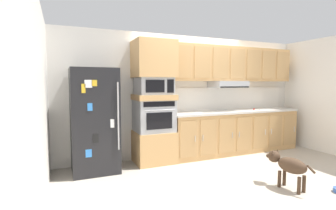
{
  "coord_description": "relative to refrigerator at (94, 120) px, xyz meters",
  "views": [
    {
      "loc": [
        -2.55,
        -3.77,
        1.5
      ],
      "look_at": [
        -0.88,
        0.16,
        1.15
      ],
      "focal_mm": 27.25,
      "sensor_mm": 36.0,
      "label": 1
    }
  ],
  "objects": [
    {
      "name": "ground_plane",
      "position": [
        2.02,
        -0.68,
        -0.88
      ],
      "size": [
        9.6,
        9.6,
        0.0
      ],
      "primitive_type": "plane",
      "color": "#B2A899"
    },
    {
      "name": "back_kitchen_wall",
      "position": [
        2.02,
        0.43,
        0.37
      ],
      "size": [
        6.2,
        0.12,
        2.5
      ],
      "primitive_type": "cube",
      "color": "silver",
      "rests_on": "ground"
    },
    {
      "name": "side_panel_left",
      "position": [
        -0.78,
        -0.68,
        0.37
      ],
      "size": [
        0.12,
        7.1,
        2.5
      ],
      "primitive_type": "cube",
      "color": "silver",
      "rests_on": "ground"
    },
    {
      "name": "side_panel_right",
      "position": [
        4.82,
        -0.68,
        0.37
      ],
      "size": [
        0.12,
        7.1,
        2.5
      ],
      "primitive_type": "cube",
      "color": "white",
      "rests_on": "ground"
    },
    {
      "name": "refrigerator",
      "position": [
        0.0,
        0.0,
        0.0
      ],
      "size": [
        0.76,
        0.73,
        1.76
      ],
      "color": "black",
      "rests_on": "ground"
    },
    {
      "name": "oven_base_cabinet",
      "position": [
        1.1,
        0.07,
        -0.58
      ],
      "size": [
        0.74,
        0.62,
        0.6
      ],
      "primitive_type": "cube",
      "color": "tan",
      "rests_on": "ground"
    },
    {
      "name": "built_in_oven",
      "position": [
        1.1,
        0.07,
        0.02
      ],
      "size": [
        0.7,
        0.62,
        0.6
      ],
      "color": "#A8AAAF",
      "rests_on": "oven_base_cabinet"
    },
    {
      "name": "appliance_mid_shelf",
      "position": [
        1.1,
        0.07,
        0.37
      ],
      "size": [
        0.74,
        0.62,
        0.1
      ],
      "primitive_type": "cube",
      "color": "tan",
      "rests_on": "built_in_oven"
    },
    {
      "name": "microwave",
      "position": [
        1.1,
        0.07,
        0.58
      ],
      "size": [
        0.64,
        0.54,
        0.32
      ],
      "color": "#A8AAAF",
      "rests_on": "appliance_mid_shelf"
    },
    {
      "name": "appliance_upper_cabinet",
      "position": [
        1.1,
        0.07,
        1.08
      ],
      "size": [
        0.74,
        0.62,
        0.68
      ],
      "primitive_type": "cube",
      "color": "tan",
      "rests_on": "microwave"
    },
    {
      "name": "lower_cabinet_run",
      "position": [
        2.99,
        0.07,
        -0.44
      ],
      "size": [
        3.03,
        0.63,
        0.88
      ],
      "color": "tan",
      "rests_on": "ground"
    },
    {
      "name": "countertop_slab",
      "position": [
        2.99,
        0.07,
        0.02
      ],
      "size": [
        3.07,
        0.64,
        0.04
      ],
      "primitive_type": "cube",
      "color": "beige",
      "rests_on": "lower_cabinet_run"
    },
    {
      "name": "backsplash_panel",
      "position": [
        2.99,
        0.36,
        0.29
      ],
      "size": [
        3.07,
        0.02,
        0.5
      ],
      "primitive_type": "cube",
      "color": "white",
      "rests_on": "countertop_slab"
    },
    {
      "name": "upper_cabinet_with_hood",
      "position": [
        2.98,
        0.19,
        1.02
      ],
      "size": [
        3.03,
        0.48,
        0.88
      ],
      "color": "tan",
      "rests_on": "backsplash_panel"
    },
    {
      "name": "screwdriver",
      "position": [
        3.49,
        0.03,
        0.05
      ],
      "size": [
        0.17,
        0.17,
        0.03
      ],
      "color": "red",
      "rests_on": "countertop_slab"
    },
    {
      "name": "dog",
      "position": [
        2.45,
        -1.84,
        -0.54
      ],
      "size": [
        0.29,
        0.75,
        0.51
      ],
      "rotation": [
        0.0,
        0.0,
        1.73
      ],
      "color": "#473323",
      "rests_on": "ground"
    }
  ]
}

